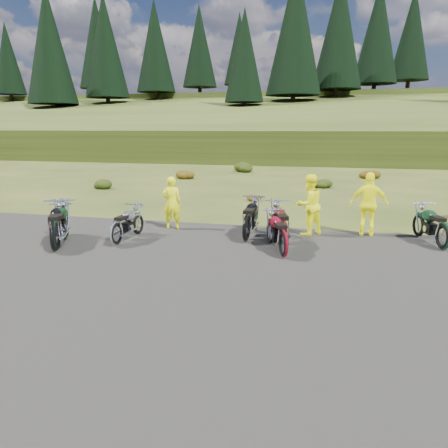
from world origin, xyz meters
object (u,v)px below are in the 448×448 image
(person_middle, at_px, (172,204))
(motorcycle_7, at_px, (441,251))
(motorcycle_3, at_px, (117,246))
(motorcycle_0, at_px, (55,252))

(person_middle, bearing_deg, motorcycle_7, 162.32)
(motorcycle_3, relative_size, motorcycle_7, 0.91)
(motorcycle_3, xyz_separation_m, person_middle, (0.78, 2.34, 0.85))
(motorcycle_3, xyz_separation_m, motorcycle_7, (8.75, 1.69, 0.00))
(motorcycle_3, distance_m, motorcycle_7, 8.92)
(motorcycle_3, bearing_deg, person_middle, -15.86)
(motorcycle_0, height_order, motorcycle_3, motorcycle_0)
(person_middle, bearing_deg, motorcycle_0, 44.58)
(motorcycle_0, bearing_deg, motorcycle_7, -102.97)
(motorcycle_7, xyz_separation_m, person_middle, (-7.97, 0.64, 0.85))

